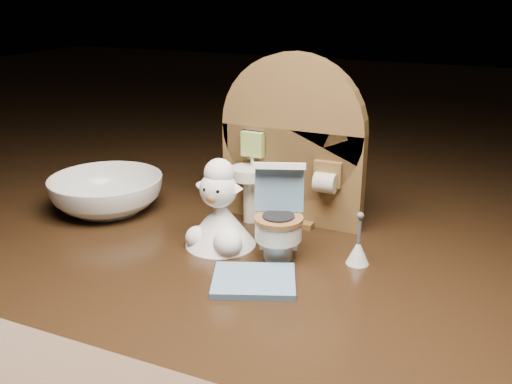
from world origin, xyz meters
TOP-DOWN VIEW (x-y plane):
  - backdrop_panel at (-0.00, 0.06)m, footprint 0.13×0.05m
  - toy_toilet at (0.02, -0.00)m, footprint 0.04×0.05m
  - bath_mat at (0.02, -0.06)m, footprint 0.07×0.07m
  - toilet_brush at (0.08, 0.00)m, footprint 0.02×0.02m
  - plush_lamb at (-0.03, -0.01)m, footprint 0.06×0.06m
  - ceramic_bowl at (-0.17, 0.02)m, footprint 0.13×0.13m

SIDE VIEW (x-z plane):
  - bath_mat at x=0.02m, z-range 0.00..0.00m
  - toilet_brush at x=0.08m, z-range -0.01..0.03m
  - ceramic_bowl at x=-0.17m, z-range 0.00..0.03m
  - plush_lamb at x=-0.03m, z-range -0.01..0.06m
  - toy_toilet at x=0.02m, z-range -0.01..0.07m
  - backdrop_panel at x=0.00m, z-range -0.01..0.14m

